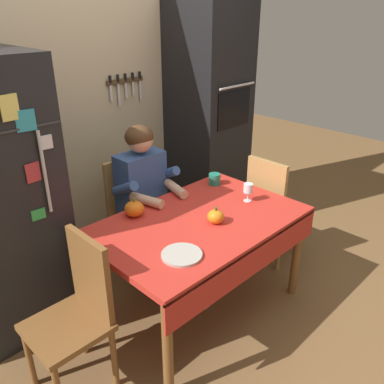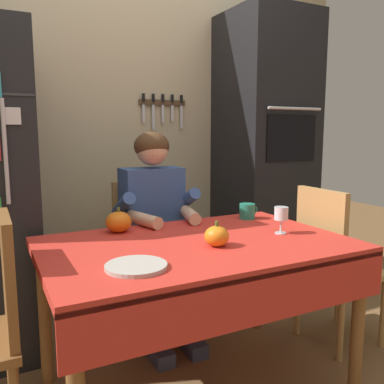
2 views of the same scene
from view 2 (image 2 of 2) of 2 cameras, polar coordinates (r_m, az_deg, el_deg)
back_wall_assembly at (r=3.02m, az=-9.66°, el=9.37°), size 3.70×0.13×2.60m
wall_oven at (r=3.17m, az=10.05°, el=4.79°), size 0.60×0.64×2.10m
dining_table at (r=1.91m, az=0.99°, el=-9.53°), size 1.40×0.90×0.74m
chair_behind_person at (r=2.66m, az=-6.48°, el=-7.64°), size 0.40×0.40×0.93m
seated_person at (r=2.43m, az=-5.01°, el=-3.64°), size 0.47×0.55×1.25m
chair_right_side at (r=2.52m, az=19.00°, el=-8.95°), size 0.40×0.40×0.93m
coffee_mug at (r=2.41m, az=7.75°, el=-2.67°), size 0.12×0.09×0.09m
wine_glass at (r=2.08m, az=12.35°, el=-3.11°), size 0.07×0.07×0.14m
pumpkin_large at (r=1.82m, az=3.47°, el=-6.16°), size 0.11×0.11×0.11m
pumpkin_medium at (r=2.10m, az=-10.21°, el=-4.12°), size 0.13×0.13×0.13m
serving_tray at (r=1.56m, az=-7.81°, el=-10.23°), size 0.23×0.23×0.02m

